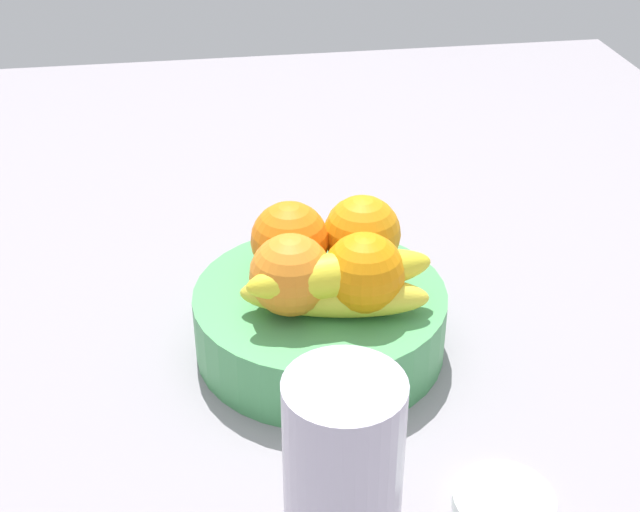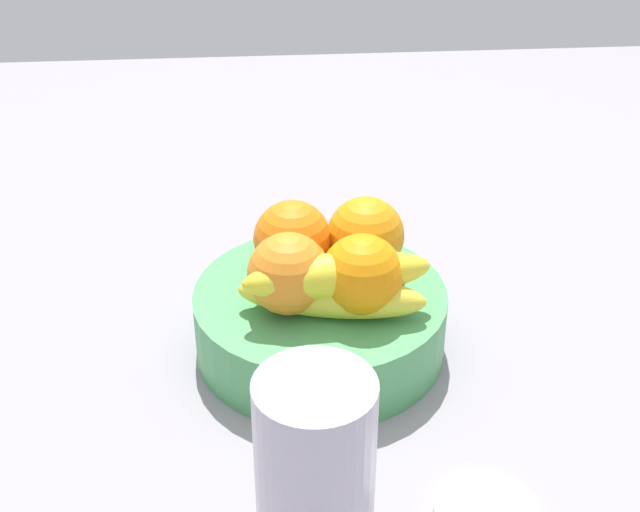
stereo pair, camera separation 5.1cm
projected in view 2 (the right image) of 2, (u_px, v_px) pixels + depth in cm
name	position (u px, v px, depth cm)	size (l,w,h in cm)	color
ground_plane	(298.00, 376.00, 84.42)	(180.00, 140.00, 3.00)	gray
fruit_bowl	(320.00, 320.00, 84.12)	(24.02, 24.02, 6.47)	#499B59
orange_front_left	(295.00, 239.00, 83.49)	(7.48, 7.48, 7.48)	orange
orange_front_right	(289.00, 275.00, 78.04)	(7.48, 7.48, 7.48)	orange
orange_center	(362.00, 275.00, 78.05)	(7.48, 7.48, 7.48)	orange
orange_back_left	(366.00, 235.00, 84.10)	(7.48, 7.48, 7.48)	orange
banana_bunch	(334.00, 286.00, 77.78)	(7.32, 17.94, 6.20)	yellow
thermos_tumbler	(314.00, 479.00, 59.64)	(8.21, 8.21, 16.63)	#B8B0C4
jar_lid	(486.00, 512.00, 67.09)	(7.96, 7.96, 1.28)	white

